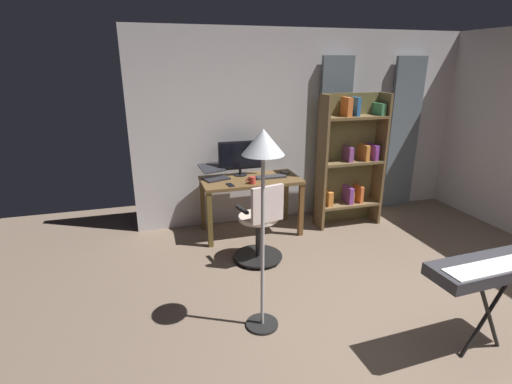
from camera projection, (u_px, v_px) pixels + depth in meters
ground_plane at (480, 373)px, 2.82m from camera, size 8.71×8.71×0.00m
back_room_partition at (306, 127)px, 5.45m from camera, size 4.83×0.10×2.61m
curtain_left_panel at (403, 135)px, 5.82m from camera, size 0.49×0.06×2.26m
curtain_right_panel at (334, 139)px, 5.51m from camera, size 0.47×0.06×2.26m
desk at (251, 187)px, 4.98m from camera, size 1.27×0.64×0.75m
office_chair at (261, 226)px, 4.27m from camera, size 0.56×0.56×0.95m
computer_monitor at (240, 156)px, 5.03m from camera, size 0.58×0.18×0.46m
computer_keyboard at (271, 177)px, 4.99m from camera, size 0.40×0.13×0.02m
laptop at (214, 174)px, 4.94m from camera, size 0.39×0.42×0.17m
computer_mouse at (250, 178)px, 4.90m from camera, size 0.06×0.10×0.04m
cell_phone_face_up at (230, 185)px, 4.68m from camera, size 0.09×0.15×0.01m
cell_phone_by_monitor at (285, 172)px, 5.22m from camera, size 0.11×0.16×0.01m
mug_tea at (252, 180)px, 4.73m from camera, size 0.12×0.08×0.09m
bookshelf at (350, 160)px, 5.21m from camera, size 0.90×0.30×1.80m
piano_keyboard at (499, 268)px, 2.79m from camera, size 1.12×0.37×0.82m
floor_lamp at (263, 165)px, 2.87m from camera, size 0.32×0.32×1.71m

